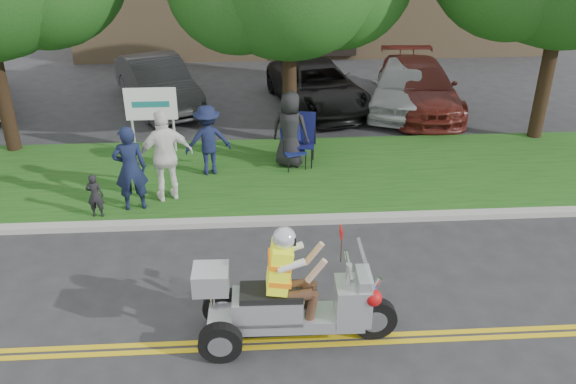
{
  "coord_description": "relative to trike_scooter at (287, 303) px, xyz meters",
  "views": [
    {
      "loc": [
        -0.46,
        -7.57,
        6.32
      ],
      "look_at": [
        0.14,
        2.0,
        1.26
      ],
      "focal_mm": 38.0,
      "sensor_mm": 36.0,
      "label": 1
    }
  ],
  "objects": [
    {
      "name": "ground",
      "position": [
        0.02,
        0.41,
        -0.69
      ],
      "size": [
        120.0,
        120.0,
        0.0
      ],
      "primitive_type": "plane",
      "color": "#28282B",
      "rests_on": "ground"
    },
    {
      "name": "centerline_near",
      "position": [
        0.02,
        -0.17,
        -0.68
      ],
      "size": [
        60.0,
        0.1,
        0.01
      ],
      "primitive_type": "cube",
      "color": "gold",
      "rests_on": "ground"
    },
    {
      "name": "centerline_far",
      "position": [
        0.02,
        -0.01,
        -0.68
      ],
      "size": [
        60.0,
        0.1,
        0.01
      ],
      "primitive_type": "cube",
      "color": "gold",
      "rests_on": "ground"
    },
    {
      "name": "curb",
      "position": [
        0.02,
        3.46,
        -0.63
      ],
      "size": [
        60.0,
        0.25,
        0.12
      ],
      "primitive_type": "cube",
      "color": "#A8A89E",
      "rests_on": "ground"
    },
    {
      "name": "grass_verge",
      "position": [
        0.02,
        5.61,
        -0.64
      ],
      "size": [
        60.0,
        4.0,
        0.1
      ],
      "primitive_type": "cube",
      "color": "#174B14",
      "rests_on": "ground"
    },
    {
      "name": "business_sign",
      "position": [
        -2.88,
        7.01,
        0.57
      ],
      "size": [
        1.25,
        0.06,
        1.75
      ],
      "color": "silver",
      "rests_on": "ground"
    },
    {
      "name": "trike_scooter",
      "position": [
        0.0,
        0.0,
        0.0
      ],
      "size": [
        3.01,
        1.01,
        1.98
      ],
      "rotation": [
        0.0,
        0.0,
        -0.02
      ],
      "color": "black",
      "rests_on": "ground"
    },
    {
      "name": "lawn_chair_a",
      "position": [
        0.72,
        6.2,
        0.09
      ],
      "size": [
        0.73,
        0.75,
        1.2
      ],
      "rotation": [
        0.0,
        0.0,
        -0.16
      ],
      "color": "black",
      "rests_on": "grass_verge"
    },
    {
      "name": "lawn_chair_b",
      "position": [
        0.48,
        5.94,
        -0.06
      ],
      "size": [
        0.63,
        0.64,
        0.94
      ],
      "rotation": [
        0.0,
        0.0,
        0.31
      ],
      "color": "black",
      "rests_on": "grass_verge"
    },
    {
      "name": "spectator_adult_left",
      "position": [
        -2.93,
        4.1,
        0.32
      ],
      "size": [
        0.74,
        0.56,
        1.82
      ],
      "primitive_type": "imported",
      "rotation": [
        0.0,
        0.0,
        3.34
      ],
      "color": "#141B38",
      "rests_on": "grass_verge"
    },
    {
      "name": "spectator_adult_right",
      "position": [
        -2.26,
        4.47,
        0.41
      ],
      "size": [
        1.26,
        0.86,
        1.99
      ],
      "primitive_type": "imported",
      "rotation": [
        0.0,
        0.0,
        3.5
      ],
      "color": "white",
      "rests_on": "grass_verge"
    },
    {
      "name": "spectator_chair_a",
      "position": [
        -1.46,
        5.69,
        0.23
      ],
      "size": [
        1.17,
        0.84,
        1.64
      ],
      "primitive_type": "imported",
      "rotation": [
        0.0,
        0.0,
        3.37
      ],
      "color": "#151B3B",
      "rests_on": "grass_verge"
    },
    {
      "name": "spectator_chair_b",
      "position": [
        0.43,
        6.0,
        0.32
      ],
      "size": [
        1.03,
        0.86,
        1.81
      ],
      "primitive_type": "imported",
      "rotation": [
        0.0,
        0.0,
        2.77
      ],
      "color": "black",
      "rests_on": "grass_verge"
    },
    {
      "name": "child_left",
      "position": [
        -3.63,
        3.81,
        -0.12
      ],
      "size": [
        0.35,
        0.24,
        0.94
      ],
      "primitive_type": "imported",
      "rotation": [
        0.0,
        0.0,
        3.1
      ],
      "color": "black",
      "rests_on": "grass_verge"
    },
    {
      "name": "parked_car_left",
      "position": [
        -3.23,
        10.62,
        0.04
      ],
      "size": [
        3.21,
        4.7,
        1.47
      ],
      "primitive_type": "imported",
      "rotation": [
        0.0,
        0.0,
        0.41
      ],
      "color": "#28282A",
      "rests_on": "ground"
    },
    {
      "name": "parked_car_mid",
      "position": [
        1.52,
        10.28,
        -0.04
      ],
      "size": [
        3.09,
        5.03,
        1.3
      ],
      "primitive_type": "imported",
      "rotation": [
        0.0,
        0.0,
        0.21
      ],
      "color": "black",
      "rests_on": "ground"
    },
    {
      "name": "parked_car_right",
      "position": [
        4.52,
        9.92,
        -0.0
      ],
      "size": [
        2.12,
        4.82,
        1.38
      ],
      "primitive_type": "imported",
      "rotation": [
        0.0,
        0.0,
        -0.04
      ],
      "color": "#571A14",
      "rests_on": "ground"
    },
    {
      "name": "parked_car_far_right",
      "position": [
        4.02,
        9.94,
        0.03
      ],
      "size": [
        2.94,
        4.56,
        1.44
      ],
      "primitive_type": "imported",
      "rotation": [
        0.0,
        0.0,
        -0.32
      ],
      "color": "#A7AAAE",
      "rests_on": "ground"
    }
  ]
}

